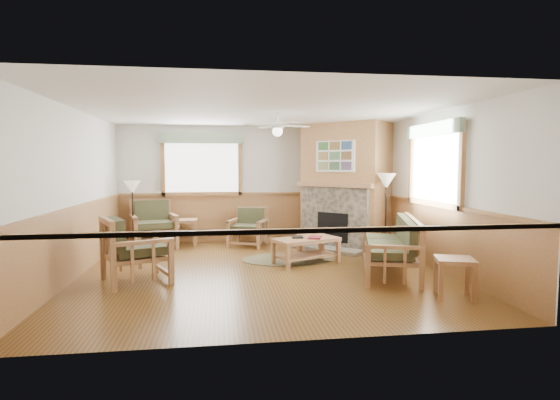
{
  "coord_description": "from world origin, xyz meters",
  "views": [
    {
      "loc": [
        -0.72,
        -7.26,
        1.79
      ],
      "look_at": [
        0.4,
        0.7,
        1.15
      ],
      "focal_mm": 28.0,
      "sensor_mm": 36.0,
      "label": 1
    }
  ],
  "objects": [
    {
      "name": "footstool",
      "position": [
        1.03,
        0.96,
        0.22
      ],
      "size": [
        0.55,
        0.55,
        0.44
      ],
      "primitive_type": null,
      "rotation": [
        0.0,
        0.0,
        -0.08
      ],
      "color": "#A0714B",
      "rests_on": "floor"
    },
    {
      "name": "armchair_back_left",
      "position": [
        -2.13,
        2.46,
        0.51
      ],
      "size": [
        1.13,
        1.13,
        1.02
      ],
      "primitive_type": null,
      "rotation": [
        0.0,
        0.0,
        0.29
      ],
      "color": "#A0714B",
      "rests_on": "floor"
    },
    {
      "name": "wall_front",
      "position": [
        0.0,
        -3.0,
        1.35
      ],
      "size": [
        6.0,
        0.02,
        2.7
      ],
      "primitive_type": "cube",
      "color": "white",
      "rests_on": "floor"
    },
    {
      "name": "end_table_chairs",
      "position": [
        -1.47,
        2.55,
        0.3
      ],
      "size": [
        0.54,
        0.51,
        0.6
      ],
      "primitive_type": null,
      "rotation": [
        0.0,
        0.0,
        -0.0
      ],
      "color": "#A0714B",
      "rests_on": "floor"
    },
    {
      "name": "armchair_back_right",
      "position": [
        -0.09,
        2.35,
        0.42
      ],
      "size": [
        0.97,
        0.97,
        0.84
      ],
      "primitive_type": null,
      "rotation": [
        0.0,
        0.0,
        -0.38
      ],
      "color": "#A0714B",
      "rests_on": "floor"
    },
    {
      "name": "floor_lamp_right",
      "position": [
        2.55,
        0.94,
        0.82
      ],
      "size": [
        0.49,
        0.49,
        1.64
      ],
      "primitive_type": null,
      "rotation": [
        0.0,
        0.0,
        -0.4
      ],
      "color": "black",
      "rests_on": "floor"
    },
    {
      "name": "sofa",
      "position": [
        2.07,
        -0.45,
        0.46
      ],
      "size": [
        2.16,
        1.39,
        0.92
      ],
      "primitive_type": null,
      "rotation": [
        0.0,
        0.0,
        -1.87
      ],
      "color": "#A0714B",
      "rests_on": "floor"
    },
    {
      "name": "braided_rug",
      "position": [
        0.58,
        0.84,
        0.01
      ],
      "size": [
        2.09,
        2.09,
        0.01
      ],
      "primitive_type": "cylinder",
      "rotation": [
        0.0,
        0.0,
        -0.21
      ],
      "color": "brown",
      "rests_on": "floor"
    },
    {
      "name": "floor_lamp_left",
      "position": [
        -2.55,
        2.37,
        0.74
      ],
      "size": [
        0.37,
        0.37,
        1.47
      ],
      "primitive_type": null,
      "rotation": [
        0.0,
        0.0,
        -0.1
      ],
      "color": "black",
      "rests_on": "floor"
    },
    {
      "name": "wall_back",
      "position": [
        0.0,
        3.0,
        1.35
      ],
      "size": [
        6.0,
        0.02,
        2.7
      ],
      "primitive_type": "cube",
      "color": "white",
      "rests_on": "floor"
    },
    {
      "name": "ceiling",
      "position": [
        0.0,
        0.0,
        2.7
      ],
      "size": [
        6.0,
        6.0,
        0.01
      ],
      "primitive_type": "cube",
      "color": "white",
      "rests_on": "floor"
    },
    {
      "name": "floor",
      "position": [
        0.0,
        0.0,
        -0.01
      ],
      "size": [
        6.0,
        6.0,
        0.01
      ],
      "primitive_type": "cube",
      "color": "brown",
      "rests_on": "ground"
    },
    {
      "name": "window_back",
      "position": [
        -1.1,
        2.96,
        2.53
      ],
      "size": [
        1.9,
        0.16,
        1.5
      ],
      "primitive_type": null,
      "color": "white",
      "rests_on": "wall_back"
    },
    {
      "name": "armchair_left",
      "position": [
        -1.99,
        -0.42,
        0.51
      ],
      "size": [
        1.19,
        1.19,
        1.01
      ],
      "primitive_type": null,
      "rotation": [
        0.0,
        0.0,
        1.98
      ],
      "color": "#A0714B",
      "rests_on": "floor"
    },
    {
      "name": "book_red",
      "position": [
        1.0,
        0.39,
        0.5
      ],
      "size": [
        0.31,
        0.36,
        0.03
      ],
      "primitive_type": "cube",
      "rotation": [
        0.0,
        0.0,
        -0.33
      ],
      "color": "maroon",
      "rests_on": "coffee_table"
    },
    {
      "name": "ceiling_fan",
      "position": [
        0.3,
        0.3,
        2.66
      ],
      "size": [
        1.59,
        1.59,
        0.36
      ],
      "primitive_type": null,
      "rotation": [
        0.0,
        0.0,
        0.35
      ],
      "color": "white",
      "rests_on": "ceiling"
    },
    {
      "name": "book_dark",
      "position": [
        0.7,
        0.51,
        0.5
      ],
      "size": [
        0.23,
        0.29,
        0.02
      ],
      "primitive_type": "cube",
      "rotation": [
        0.0,
        0.0,
        -0.1
      ],
      "color": "black",
      "rests_on": "coffee_table"
    },
    {
      "name": "wall_right",
      "position": [
        3.0,
        0.0,
        1.35
      ],
      "size": [
        0.02,
        6.0,
        2.7
      ],
      "primitive_type": "cube",
      "color": "white",
      "rests_on": "floor"
    },
    {
      "name": "coffee_table",
      "position": [
        0.85,
        0.44,
        0.24
      ],
      "size": [
        1.32,
        1.0,
        0.47
      ],
      "primitive_type": null,
      "rotation": [
        0.0,
        0.0,
        0.4
      ],
      "color": "#A0714B",
      "rests_on": "floor"
    },
    {
      "name": "wall_left",
      "position": [
        -3.0,
        0.0,
        1.35
      ],
      "size": [
        0.02,
        6.0,
        2.7
      ],
      "primitive_type": "cube",
      "color": "white",
      "rests_on": "floor"
    },
    {
      "name": "fireplace",
      "position": [
        2.05,
        2.05,
        1.35
      ],
      "size": [
        3.11,
        3.11,
        2.7
      ],
      "primitive_type": null,
      "rotation": [
        0.0,
        0.0,
        -0.79
      ],
      "color": "#A37142",
      "rests_on": "floor"
    },
    {
      "name": "window_right",
      "position": [
        2.96,
        -0.2,
        2.53
      ],
      "size": [
        0.16,
        1.9,
        1.5
      ],
      "primitive_type": null,
      "color": "white",
      "rests_on": "wall_right"
    },
    {
      "name": "end_table_sofa",
      "position": [
        2.41,
        -1.87,
        0.27
      ],
      "size": [
        0.61,
        0.6,
        0.55
      ],
      "primitive_type": null,
      "rotation": [
        0.0,
        0.0,
        -0.32
      ],
      "color": "#A0714B",
      "rests_on": "floor"
    },
    {
      "name": "wainscot",
      "position": [
        0.0,
        0.0,
        0.55
      ],
      "size": [
        6.0,
        6.0,
        1.1
      ],
      "primitive_type": null,
      "color": "#A37142",
      "rests_on": "floor"
    }
  ]
}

